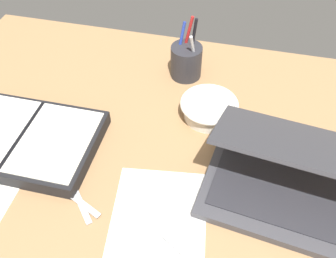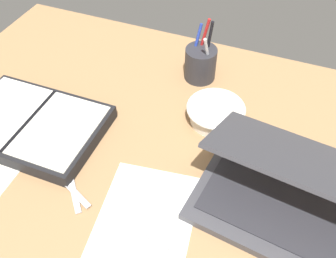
{
  "view_description": "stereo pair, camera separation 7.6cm",
  "coord_description": "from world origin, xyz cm",
  "px_view_note": "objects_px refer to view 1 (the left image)",
  "views": [
    {
      "loc": [
        8.33,
        -46.11,
        66.69
      ],
      "look_at": [
        -4.19,
        5.95,
        9.0
      ],
      "focal_mm": 40.0,
      "sensor_mm": 36.0,
      "label": 1
    },
    {
      "loc": [
        15.53,
        -43.83,
        66.69
      ],
      "look_at": [
        -4.19,
        5.95,
        9.0
      ],
      "focal_mm": 40.0,
      "sensor_mm": 36.0,
      "label": 2
    }
  ],
  "objects_px": {
    "pen_cup": "(186,61)",
    "planner": "(26,138)",
    "laptop": "(285,178)",
    "bowl": "(209,108)",
    "scissors": "(68,187)"
  },
  "relations": [
    {
      "from": "pen_cup",
      "to": "scissors",
      "type": "bearing_deg",
      "value": -110.83
    },
    {
      "from": "bowl",
      "to": "pen_cup",
      "type": "xyz_separation_m",
      "value": [
        -0.09,
        0.14,
        0.02
      ]
    },
    {
      "from": "bowl",
      "to": "scissors",
      "type": "height_order",
      "value": "bowl"
    },
    {
      "from": "laptop",
      "to": "planner",
      "type": "xyz_separation_m",
      "value": [
        -0.56,
        -0.0,
        -0.03
      ]
    },
    {
      "from": "bowl",
      "to": "scissors",
      "type": "distance_m",
      "value": 0.37
    },
    {
      "from": "pen_cup",
      "to": "planner",
      "type": "bearing_deg",
      "value": -132.44
    },
    {
      "from": "bowl",
      "to": "pen_cup",
      "type": "height_order",
      "value": "pen_cup"
    },
    {
      "from": "laptop",
      "to": "planner",
      "type": "bearing_deg",
      "value": -172.55
    },
    {
      "from": "bowl",
      "to": "planner",
      "type": "distance_m",
      "value": 0.43
    },
    {
      "from": "laptop",
      "to": "scissors",
      "type": "distance_m",
      "value": 0.44
    },
    {
      "from": "scissors",
      "to": "planner",
      "type": "bearing_deg",
      "value": -176.84
    },
    {
      "from": "laptop",
      "to": "bowl",
      "type": "relative_size",
      "value": 2.4
    },
    {
      "from": "bowl",
      "to": "pen_cup",
      "type": "distance_m",
      "value": 0.17
    },
    {
      "from": "bowl",
      "to": "planner",
      "type": "bearing_deg",
      "value": -154.5
    },
    {
      "from": "pen_cup",
      "to": "planner",
      "type": "xyz_separation_m",
      "value": [
        -0.3,
        -0.33,
        -0.03
      ]
    }
  ]
}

